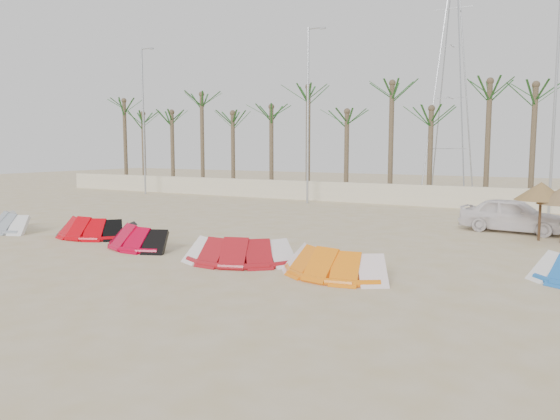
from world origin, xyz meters
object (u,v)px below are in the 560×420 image
Objects in this scene: car at (513,215)px; kite_red_left at (94,227)px; parasol_left at (541,191)px; kite_grey at (15,221)px; kite_orange at (336,261)px; kite_red_mid at (144,235)px; kite_red_right at (244,249)px.

kite_red_left is at bearing 131.20° from car.
parasol_left is 0.53× the size of car.
kite_red_left is 0.78× the size of car.
parasol_left is at bearing 23.12° from kite_grey.
kite_red_left is 17.55m from parasol_left.
parasol_left is at bearing 64.31° from kite_orange.
car is (14.42, 9.69, 0.31)m from kite_red_left.
car is at bearing 33.91° from kite_red_left.
car reaches higher than kite_orange.
car is (-1.16, 1.75, -1.18)m from parasol_left.
kite_grey is at bearing 177.27° from kite_orange.
kite_red_left is at bearing 7.09° from kite_grey.
kite_red_mid is 15.08m from parasol_left.
kite_orange is at bearing -115.69° from parasol_left.
kite_red_left is 8.00m from kite_red_right.
kite_orange is at bearing -2.73° from kite_grey.
kite_orange is (3.22, -0.20, -0.00)m from kite_red_right.
kite_grey is at bearing 125.98° from car.
parasol_left reaches higher than car.
kite_grey and kite_red_left have the same top height.
kite_grey is 15.43m from kite_orange.
kite_red_left is 0.88× the size of kite_red_right.
car is at bearing 123.54° from parasol_left.
kite_grey is 0.87× the size of kite_red_right.
kite_red_left is 11.22m from kite_orange.
parasol_left reaches higher than kite_grey.
kite_red_mid is 7.94m from kite_orange.
kite_red_mid is 0.87× the size of car.
kite_red_left is at bearing 173.52° from kite_orange.
kite_red_left and kite_red_mid have the same top height.
kite_orange is at bearing -4.87° from kite_red_mid.
car is (18.68, 10.22, 0.31)m from kite_grey.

